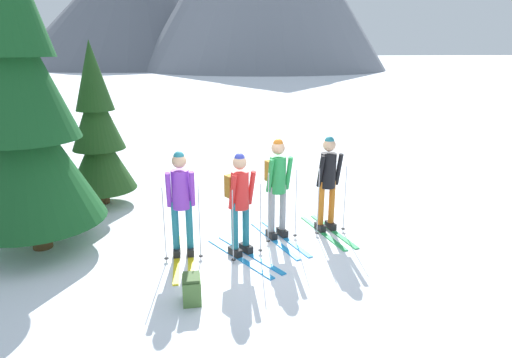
{
  "coord_description": "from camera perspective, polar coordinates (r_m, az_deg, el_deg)",
  "views": [
    {
      "loc": [
        -0.79,
        -6.67,
        3.24
      ],
      "look_at": [
        0.25,
        0.54,
        1.05
      ],
      "focal_mm": 30.59,
      "sensor_mm": 36.0,
      "label": 1
    }
  ],
  "objects": [
    {
      "name": "backpack_on_snow_front",
      "position": [
        6.0,
        -8.41,
        -14.05
      ],
      "size": [
        0.25,
        0.33,
        0.38
      ],
      "color": "#4C7238",
      "rests_on": "ground"
    },
    {
      "name": "skier_in_red",
      "position": [
        6.89,
        -2.16,
        -2.64
      ],
      "size": [
        1.11,
        1.63,
        1.7
      ],
      "color": "#1E84D1",
      "rests_on": "ground"
    },
    {
      "name": "skier_in_green",
      "position": [
        7.51,
        2.8,
        -0.5
      ],
      "size": [
        0.81,
        1.69,
        1.79
      ],
      "color": "#1E84D1",
      "rests_on": "ground"
    },
    {
      "name": "skier_in_purple",
      "position": [
        6.94,
        -9.78,
        -2.5
      ],
      "size": [
        0.61,
        1.69,
        1.74
      ],
      "color": "yellow",
      "rests_on": "ground"
    },
    {
      "name": "ground_plane",
      "position": [
        7.45,
        -1.36,
        -9.04
      ],
      "size": [
        400.0,
        400.0,
        0.0
      ],
      "primitive_type": "plane",
      "color": "white"
    },
    {
      "name": "pine_tree_near",
      "position": [
        9.7,
        -19.97,
        5.77
      ],
      "size": [
        1.41,
        1.41,
        3.42
      ],
      "color": "#51381E",
      "rests_on": "ground"
    },
    {
      "name": "skier_in_black",
      "position": [
        7.91,
        9.38,
        -0.12
      ],
      "size": [
        0.64,
        1.64,
        1.77
      ],
      "color": "green",
      "rests_on": "ground"
    },
    {
      "name": "pine_tree_far",
      "position": [
        7.69,
        -28.34,
        8.58
      ],
      "size": [
        2.18,
        2.18,
        5.27
      ],
      "color": "#51381E",
      "rests_on": "ground"
    }
  ]
}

